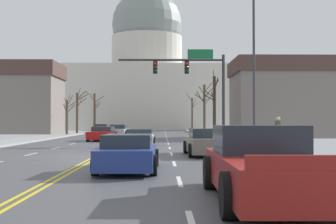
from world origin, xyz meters
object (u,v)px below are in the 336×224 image
Objects in this scene: sedan_near_00 at (140,138)px; sedan_near_01 at (207,143)px; sedan_oncoming_02 at (102,129)px; pickup_truck_near_03 at (265,166)px; sedan_oncoming_01 at (118,131)px; sedan_oncoming_00 at (103,134)px; sedan_near_02 at (128,153)px; pedestrian_00 at (278,132)px; signal_gantry at (194,76)px; street_lamp_right at (249,56)px; bicycle_parked at (254,144)px.

sedan_near_01 is (3.58, -7.07, 0.05)m from sedan_near_00.
sedan_near_01 is 1.04× the size of sedan_oncoming_02.
pickup_truck_near_03 is 1.25× the size of sedan_oncoming_01.
sedan_near_02 is at bearing -80.55° from sedan_oncoming_00.
pickup_truck_near_03 is (3.25, -5.66, 0.12)m from sedan_near_02.
sedan_oncoming_00 is at bearing 103.79° from pickup_truck_near_03.
sedan_oncoming_02 reaches higher than sedan_oncoming_00.
sedan_oncoming_00 is at bearing 126.25° from pedestrian_00.
sedan_oncoming_00 is at bearing 99.45° from sedan_near_02.
signal_gantry is at bearing 109.99° from pedestrian_00.
sedan_oncoming_02 is at bearing 104.50° from sedan_near_01.
sedan_oncoming_02 is 41.04m from pedestrian_00.
sedan_near_02 is 0.99× the size of sedan_oncoming_00.
street_lamp_right is 2.02× the size of sedan_oncoming_02.
street_lamp_right is 5.34m from bicycle_parked.
sedan_near_01 is at bearing -63.15° from sedan_near_00.
sedan_near_01 reaches higher than sedan_near_00.
signal_gantry is 7.50m from sedan_near_00.
signal_gantry reaches higher than sedan_oncoming_02.
bicycle_parked is at bearing -163.34° from pedestrian_00.
signal_gantry reaches higher than sedan_near_02.
bicycle_parked is (5.83, 8.07, -0.09)m from sedan_near_02.
sedan_oncoming_00 is (-3.62, 9.71, 0.02)m from sedan_near_00.
sedan_oncoming_01 is at bearing 96.03° from sedan_near_02.
street_lamp_right reaches higher than pickup_truck_near_03.
signal_gantry is at bearing 79.34° from sedan_near_02.
sedan_oncoming_00 is 18.77m from pedestrian_00.
sedan_near_02 is 11.10m from pedestrian_00.
street_lamp_right reaches higher than sedan_oncoming_00.
sedan_near_00 is 7.92m from sedan_near_01.
signal_gantry is at bearing 89.42° from pickup_truck_near_03.
sedan_near_00 is 2.61× the size of bicycle_parked.
pedestrian_00 is at bearing 22.97° from sedan_near_01.
sedan_near_02 is 2.64× the size of bicycle_parked.
sedan_near_01 is at bearing 64.37° from sedan_near_02.
sedan_near_01 is 0.80× the size of pickup_truck_near_03.
sedan_near_00 is 9.24m from pedestrian_00.
signal_gantry is 4.47× the size of bicycle_parked.
sedan_oncoming_01 is 27.75m from pedestrian_00.
sedan_oncoming_00 reaches higher than bicycle_parked.
sedan_near_01 reaches higher than sedan_oncoming_01.
signal_gantry reaches higher than sedan_near_00.
sedan_oncoming_00 is 10.45m from sedan_oncoming_01.
signal_gantry is 1.69× the size of sedan_near_02.
bicycle_parked is at bearing -71.59° from sedan_oncoming_02.
sedan_oncoming_00 is at bearing 110.45° from sedan_near_00.
pickup_truck_near_03 is 53.61m from sedan_oncoming_02.
street_lamp_right is (2.51, -8.22, 0.30)m from signal_gantry.
pickup_truck_near_03 is (-2.75, -16.00, -4.62)m from street_lamp_right.
sedan_oncoming_02 is 2.52× the size of pedestrian_00.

